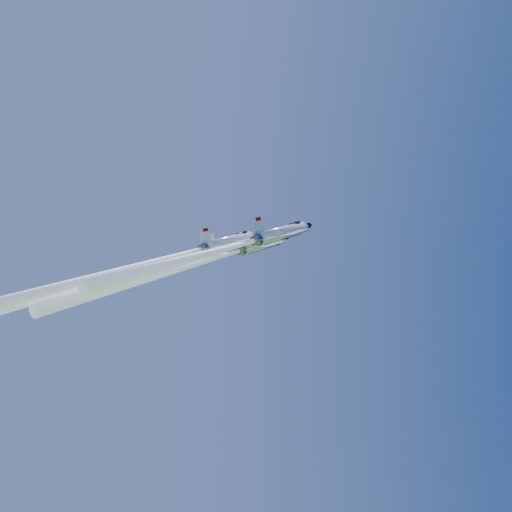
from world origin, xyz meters
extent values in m
cylinder|color=white|center=(2.23, 4.75, 96.79)|extent=(6.00, 6.14, 12.10)
cone|color=white|center=(7.46, 8.86, 99.66)|extent=(3.25, 3.24, 2.93)
cone|color=black|center=(8.68, 9.81, 100.33)|extent=(1.64, 1.64, 1.47)
cone|color=slate|center=(-2.60, 0.97, 94.15)|extent=(2.94, 2.92, 1.90)
ellipsoid|color=black|center=(5.42, 7.21, 99.31)|extent=(3.12, 2.83, 2.12)
cube|color=black|center=(4.25, 6.26, 98.93)|extent=(1.01, 0.87, 0.73)
cube|color=white|center=(1.41, 4.13, 96.08)|extent=(9.18, 9.95, 2.20)
cube|color=white|center=(3.17, 7.13, 97.60)|extent=(3.23, 2.90, 1.46)
cube|color=white|center=(4.79, 5.16, 97.47)|extent=(3.23, 2.90, 1.46)
cube|color=white|center=(-1.87, 1.54, 94.44)|extent=(4.92, 5.38, 1.15)
cube|color=white|center=(-2.11, 1.23, 96.10)|extent=(2.70, 2.38, 3.78)
cube|color=#9D0708|center=(-2.27, 1.01, 97.49)|extent=(1.16, 1.00, 1.01)
cube|color=black|center=(2.49, 5.02, 95.93)|extent=(7.76, 6.25, 4.18)
sphere|color=white|center=(-2.79, 0.82, 94.05)|extent=(1.13, 1.13, 0.95)
cone|color=white|center=(-17.42, -10.65, 86.04)|extent=(13.74, 14.30, 38.33)
cylinder|color=white|center=(-4.06, 2.31, 95.57)|extent=(6.19, 6.34, 12.49)
cone|color=white|center=(1.35, 6.55, 98.53)|extent=(3.35, 3.35, 3.02)
cone|color=black|center=(2.61, 7.53, 99.22)|extent=(1.69, 1.69, 1.52)
cone|color=slate|center=(-9.05, -1.61, 92.84)|extent=(3.04, 3.01, 1.96)
ellipsoid|color=black|center=(-0.76, 4.84, 98.17)|extent=(3.22, 2.92, 2.19)
cube|color=black|center=(-1.97, 3.87, 97.78)|extent=(1.05, 0.89, 0.76)
cube|color=white|center=(-4.90, 1.67, 94.83)|extent=(9.48, 10.28, 2.27)
cube|color=white|center=(-3.08, 4.76, 96.41)|extent=(3.34, 3.00, 1.50)
cube|color=white|center=(-1.41, 2.72, 96.27)|extent=(3.34, 3.00, 1.50)
cube|color=white|center=(-8.29, -1.01, 93.14)|extent=(5.08, 5.56, 1.19)
cube|color=white|center=(-8.54, -1.33, 94.86)|extent=(2.79, 2.46, 3.91)
cube|color=#9D0708|center=(-8.71, -1.56, 96.29)|extent=(1.19, 1.03, 1.04)
cube|color=black|center=(-3.79, 2.59, 94.68)|extent=(8.02, 6.46, 4.32)
sphere|color=white|center=(-9.24, -1.75, 92.74)|extent=(1.17, 1.17, 0.98)
cone|color=white|center=(-25.23, -14.29, 83.98)|extent=(14.86, 15.47, 41.81)
cylinder|color=white|center=(3.89, -2.72, 96.65)|extent=(6.73, 6.89, 13.57)
cone|color=white|center=(9.76, 1.89, 99.87)|extent=(3.64, 3.64, 3.29)
cone|color=black|center=(11.13, 2.96, 100.61)|extent=(1.84, 1.83, 1.65)
cone|color=slate|center=(-1.53, -6.97, 93.69)|extent=(3.30, 3.27, 2.13)
ellipsoid|color=black|center=(7.48, 0.03, 99.47)|extent=(3.50, 3.18, 2.38)
cube|color=black|center=(6.16, -1.02, 99.05)|extent=(1.14, 0.97, 0.82)
cube|color=white|center=(2.98, -3.42, 95.85)|extent=(10.30, 11.17, 2.47)
cube|color=white|center=(4.95, -0.06, 97.56)|extent=(3.62, 3.26, 1.63)
cube|color=white|center=(6.76, -2.27, 97.41)|extent=(3.62, 3.26, 1.63)
cube|color=white|center=(-0.71, -6.32, 94.01)|extent=(5.52, 6.03, 1.30)
cube|color=white|center=(-0.98, -6.67, 95.88)|extent=(3.03, 2.67, 4.24)
cube|color=#9D0708|center=(-1.16, -6.93, 97.43)|extent=(1.30, 1.12, 1.13)
cube|color=black|center=(4.18, -2.42, 95.69)|extent=(8.71, 7.01, 4.69)
sphere|color=white|center=(-1.74, -7.13, 93.57)|extent=(1.27, 1.27, 1.06)
cone|color=white|center=(-13.88, -16.65, 86.92)|extent=(12.16, 12.62, 32.16)
cylinder|color=white|center=(-5.74, -4.44, 93.89)|extent=(5.71, 5.84, 11.52)
cone|color=white|center=(-0.76, -0.53, 96.61)|extent=(3.09, 3.09, 2.79)
cone|color=black|center=(0.40, 0.38, 97.25)|extent=(1.56, 1.56, 1.40)
cone|color=slate|center=(-10.34, -8.04, 91.37)|extent=(2.80, 2.78, 1.81)
ellipsoid|color=black|center=(-2.70, -2.10, 96.28)|extent=(2.97, 2.69, 2.02)
cube|color=black|center=(-3.82, -3.00, 95.92)|extent=(0.96, 0.82, 0.70)
cube|color=white|center=(-6.52, -5.03, 93.20)|extent=(8.74, 9.47, 2.09)
cube|color=white|center=(-4.84, -2.18, 94.66)|extent=(3.07, 2.76, 1.39)
cube|color=white|center=(-3.30, -4.05, 94.53)|extent=(3.07, 2.76, 1.39)
cube|color=white|center=(-9.65, -7.49, 91.64)|extent=(4.69, 5.12, 1.10)
cube|color=white|center=(-9.88, -7.79, 93.23)|extent=(2.57, 2.27, 3.60)
cube|color=#9D0708|center=(-10.03, -8.01, 94.55)|extent=(1.10, 0.95, 0.96)
cube|color=black|center=(-5.50, -4.18, 93.07)|extent=(7.39, 5.95, 3.98)
sphere|color=white|center=(-10.52, -8.18, 91.27)|extent=(1.08, 1.08, 0.90)
cone|color=white|center=(-28.43, -22.23, 81.47)|extent=(16.11, 16.80, 46.60)
camera|label=1|loc=(-20.00, -94.20, 65.53)|focal=40.00mm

